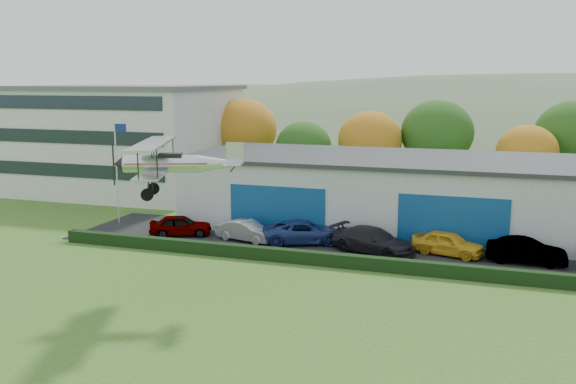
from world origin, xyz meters
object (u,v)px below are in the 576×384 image
(car_3, at_px, (373,240))
(flagpole, at_px, (118,162))
(car_2, at_px, (304,232))
(car_5, at_px, (526,251))
(car_0, at_px, (181,225))
(car_4, at_px, (448,243))
(biplane, at_px, (172,162))
(hangar, at_px, (459,195))
(office_block, at_px, (122,138))
(car_1, at_px, (247,231))

(car_3, bearing_deg, flagpole, 103.89)
(flagpole, bearing_deg, car_2, -4.94)
(car_5, bearing_deg, car_0, 93.33)
(car_4, xyz_separation_m, biplane, (-12.66, -12.01, 6.12))
(flagpole, height_order, car_3, flagpole)
(hangar, height_order, car_5, hangar)
(flagpole, relative_size, car_2, 1.45)
(hangar, height_order, biplane, biplane)
(car_3, bearing_deg, office_block, 81.88)
(office_block, height_order, car_2, office_block)
(car_2, relative_size, biplane, 0.75)
(flagpole, relative_size, car_4, 1.79)
(car_4, bearing_deg, car_2, 105.64)
(car_1, bearing_deg, hangar, -47.34)
(car_0, xyz_separation_m, car_2, (8.92, 0.78, 0.03))
(office_block, distance_m, car_3, 32.41)
(hangar, xyz_separation_m, car_0, (-18.53, -8.08, -1.87))
(flagpole, xyz_separation_m, biplane, (12.08, -13.27, 2.14))
(hangar, relative_size, flagpole, 5.08)
(car_2, bearing_deg, car_3, -123.60)
(office_block, bearing_deg, car_3, -28.29)
(hangar, height_order, car_4, hangar)
(car_2, height_order, car_5, car_2)
(car_1, relative_size, biplane, 0.59)
(car_3, xyz_separation_m, car_5, (9.19, 0.56, -0.04))
(office_block, bearing_deg, car_2, -31.48)
(car_0, xyz_separation_m, biplane, (5.73, -11.17, 6.14))
(hangar, bearing_deg, car_5, -59.67)
(hangar, relative_size, biplane, 5.54)
(hangar, bearing_deg, car_0, -156.45)
(car_3, bearing_deg, car_1, 108.59)
(office_block, bearing_deg, car_1, -37.56)
(car_0, height_order, car_1, car_0)
(flagpole, distance_m, car_1, 12.22)
(car_3, bearing_deg, car_4, -57.97)
(biplane, bearing_deg, car_0, 96.62)
(office_block, distance_m, car_4, 36.09)
(flagpole, distance_m, car_5, 29.67)
(office_block, height_order, car_4, office_block)
(car_4, bearing_deg, flagpole, 102.36)
(hangar, distance_m, car_4, 7.47)
(biplane, bearing_deg, hangar, 35.84)
(office_block, xyz_separation_m, car_0, (14.47, -15.10, -4.43))
(car_2, height_order, car_3, car_3)
(hangar, distance_m, biplane, 23.51)
(flagpole, xyz_separation_m, car_2, (15.27, -1.32, -3.97))
(car_1, height_order, car_2, car_2)
(flagpole, xyz_separation_m, car_4, (24.75, -1.26, -3.97))
(office_block, xyz_separation_m, car_3, (28.28, -15.22, -4.36))
(car_3, distance_m, car_5, 9.21)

